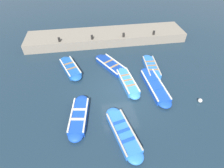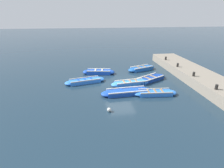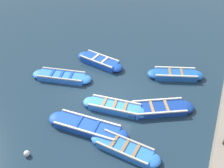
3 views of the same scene
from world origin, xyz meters
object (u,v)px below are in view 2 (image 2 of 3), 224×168
(boat_drifting, at_px, (155,93))
(buoy_orange_near, at_px, (109,110))
(boat_stern_in, at_px, (130,83))
(bollard_south, at_px, (217,87))
(boat_alongside, at_px, (99,72))
(boat_centre, at_px, (150,79))
(bollard_mid_south, at_px, (194,74))
(boat_end_of_row, at_px, (127,92))
(boat_near_quay, at_px, (85,81))
(bollard_mid_north, at_px, (178,65))
(bollard_north, at_px, (166,58))
(boat_outer_left, at_px, (141,69))

(boat_drifting, relative_size, buoy_orange_near, 12.72)
(boat_stern_in, xyz_separation_m, bollard_south, (-5.17, 3.48, 0.82))
(boat_alongside, xyz_separation_m, boat_centre, (-4.48, 2.48, -0.04))
(bollard_mid_south, bearing_deg, boat_end_of_row, 9.30)
(boat_end_of_row, relative_size, boat_near_quay, 1.11)
(boat_stern_in, height_order, bollard_mid_north, bollard_mid_north)
(boat_stern_in, bearing_deg, bollard_north, -137.59)
(bollard_north, height_order, bollard_mid_north, same)
(boat_near_quay, distance_m, bollard_mid_south, 9.16)
(bollard_north, distance_m, buoy_orange_near, 11.52)
(bollard_south, relative_size, buoy_orange_near, 1.36)
(boat_drifting, relative_size, bollard_mid_south, 9.35)
(bollard_mid_south, distance_m, buoy_orange_near, 8.19)
(boat_near_quay, height_order, bollard_north, bollard_north)
(boat_stern_in, relative_size, boat_drifting, 1.04)
(boat_end_of_row, relative_size, boat_outer_left, 1.21)
(bollard_mid_south, bearing_deg, boat_centre, -26.50)
(bollard_north, bearing_deg, boat_near_quay, 22.21)
(boat_near_quay, bearing_deg, bollard_south, 153.03)
(boat_alongside, bearing_deg, boat_drifting, 125.14)
(bollard_mid_south, distance_m, bollard_south, 2.73)
(boat_stern_in, distance_m, bollard_south, 6.28)
(boat_centre, bearing_deg, boat_stern_in, 21.35)
(boat_end_of_row, xyz_separation_m, bollard_mid_south, (-5.81, -0.95, 0.82))
(bollard_north, xyz_separation_m, bollard_mid_south, (0.00, 5.47, 0.00))
(boat_near_quay, bearing_deg, bollard_mid_south, 168.52)
(boat_near_quay, xyz_separation_m, boat_stern_in, (-3.78, 1.07, 0.01))
(boat_outer_left, xyz_separation_m, bollard_south, (-3.00, 7.35, 0.80))
(bollard_mid_south, bearing_deg, bollard_north, -90.00)
(boat_alongside, xyz_separation_m, bollard_north, (-7.59, -1.43, 0.79))
(bollard_south, bearing_deg, bollard_mid_south, -90.00)
(boat_alongside, height_order, buoy_orange_near, boat_alongside)
(boat_near_quay, height_order, bollard_mid_north, bollard_mid_north)
(boat_alongside, relative_size, bollard_north, 9.30)
(boat_end_of_row, distance_m, bollard_south, 6.13)
(boat_stern_in, xyz_separation_m, bollard_mid_north, (-5.17, -1.98, 0.82))
(boat_near_quay, relative_size, buoy_orange_near, 13.92)
(bollard_mid_north, height_order, buoy_orange_near, bollard_mid_north)
(boat_end_of_row, height_order, bollard_mid_south, bollard_mid_south)
(boat_outer_left, distance_m, bollard_south, 7.98)
(boat_alongside, relative_size, buoy_orange_near, 12.65)
(bollard_south, bearing_deg, boat_outer_left, -67.78)
(boat_alongside, relative_size, bollard_mid_north, 9.30)
(bollard_mid_south, relative_size, bollard_south, 1.00)
(buoy_orange_near, bearing_deg, bollard_mid_north, -141.20)
(boat_drifting, xyz_separation_m, bollard_south, (-3.78, 1.36, 0.83))
(boat_stern_in, bearing_deg, bollard_mid_north, -158.99)
(boat_outer_left, distance_m, boat_alongside, 4.62)
(boat_drifting, distance_m, bollard_south, 4.10)
(boat_end_of_row, distance_m, bollard_north, 8.70)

